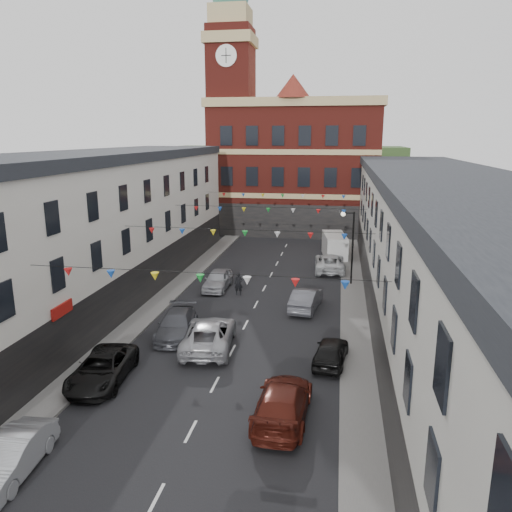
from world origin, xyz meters
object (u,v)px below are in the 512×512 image
Objects in this scene: car_right_f at (330,263)px; pedestrian at (239,284)px; car_left_e at (218,280)px; car_right_c at (283,402)px; street_lamp at (350,238)px; car_left_d at (177,324)px; car_left_b at (12,456)px; car_left_c at (102,368)px; car_right_e at (306,299)px; car_right_d at (331,352)px; moving_car at (209,334)px; white_van at (334,246)px.

pedestrian is (-6.64, -8.15, 0.11)m from car_right_f.
car_right_c is (7.20, -17.67, 0.02)m from car_left_e.
street_lamp is 16.46m from car_left_d.
car_left_b is 22.90m from car_left_e.
car_left_c is 15.96m from car_left_e.
pedestrian is (-5.27, 2.39, 0.12)m from car_right_e.
street_lamp is 1.30× the size of car_right_e.
car_right_f is at bearing 38.85° from car_left_e.
car_left_c reaches higher than car_right_d.
car_right_c is at bearing -98.22° from street_lamp.
car_left_d is (-10.31, -12.43, -3.17)m from street_lamp.
moving_car is at bearing 44.04° from car_left_c.
car_left_e is at bearing 81.50° from car_left_d.
car_right_d is (11.00, 10.87, -0.02)m from car_left_b.
car_left_e reaches higher than car_right_e.
car_right_c is 8.30m from moving_car.
car_right_c is 1.34× the size of car_right_d.
car_right_d is at bearing -97.51° from white_van.
car_right_f is at bearing 54.70° from car_left_d.
street_lamp is 1.41× the size of car_left_b.
car_right_c is 24.62m from car_right_f.
white_van is at bearing -91.41° from car_right_c.
car_left_c is 25.06m from car_right_f.
pedestrian is at bearing -154.11° from street_lamp.
street_lamp reaches higher than car_right_e.
car_right_d is (9.26, -2.27, -0.05)m from car_left_d.
street_lamp is 5.45m from car_right_f.
car_right_f is 3.16× the size of pedestrian.
car_left_c is 0.92× the size of car_right_f.
white_van is at bearing 60.03° from car_left_d.
pedestrian is at bearing 75.48° from car_left_b.
car_right_f is 1.07× the size of white_van.
car_right_c is (9.10, -1.82, 0.07)m from car_left_c.
car_left_e is at bearing 145.48° from pedestrian.
car_left_c is 0.88× the size of moving_car.
car_left_d is at bearing -91.03° from car_left_e.
car_right_f is at bearing 48.90° from pedestrian.
car_right_c is at bearing -54.87° from car_left_d.
pedestrian is (-5.27, 16.43, 0.10)m from car_right_c.
car_left_b is 0.92× the size of car_right_e.
street_lamp is at bearing 60.31° from car_left_b.
car_left_e is 0.83× the size of car_right_c.
car_left_d reaches higher than car_right_d.
car_left_d is at bearing -7.01° from car_right_d.
moving_car is (-4.99, -7.42, 0.05)m from car_right_e.
car_right_d is at bearing 14.09° from car_left_c.
car_left_d is 18.75m from car_right_f.
white_van reaches higher than car_right_c.
car_left_d is at bearing 68.86° from car_left_c.
street_lamp is 1.19× the size of car_left_d.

